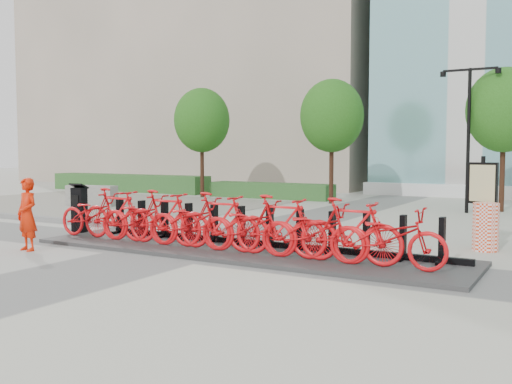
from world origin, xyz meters
The scene contains 26 objects.
ground centered at (0.00, 0.00, 0.00)m, with size 120.00×120.00×0.00m, color #B0B09B.
gravel_patch centered at (-10.00, 7.00, 0.01)m, with size 14.00×14.00×0.00m, color gray.
hedge_a centered at (-14.00, 13.50, 0.45)m, with size 10.00×1.40×0.90m, color #204820.
hedge_b centered at (-5.00, 13.20, 0.35)m, with size 6.00×1.20×0.70m, color #204820.
tree_0 centered at (-8.00, 12.00, 3.59)m, with size 2.60×2.60×5.10m.
tree_1 centered at (-1.50, 12.00, 3.59)m, with size 2.60×2.60×5.10m.
tree_2 centered at (5.00, 12.00, 3.59)m, with size 2.60×2.60×5.10m.
streetlamp centered at (4.00, 11.00, 3.13)m, with size 2.00×0.20×5.00m.
dock_pad centered at (1.30, 0.30, 0.04)m, with size 9.60×2.40×0.08m, color #363636.
dock_rail_posts centered at (1.36, 0.77, 0.51)m, with size 8.02×0.50×0.85m, color black, non-canonical shape.
bike_0 centered at (-2.60, -0.05, 0.62)m, with size 0.72×2.06×1.08m, color red.
bike_1 centered at (-1.88, -0.05, 0.68)m, with size 0.56×2.00×1.20m, color red.
bike_2 centered at (-1.16, -0.05, 0.62)m, with size 0.72×2.06×1.08m, color red.
bike_3 centered at (-0.44, -0.05, 0.68)m, with size 0.56×2.00×1.20m, color red.
bike_4 centered at (0.28, -0.05, 0.62)m, with size 0.72×2.06×1.08m, color red.
bike_5 centered at (1.00, -0.05, 0.68)m, with size 0.56×2.00×1.20m, color red.
bike_6 centered at (1.72, -0.05, 0.62)m, with size 0.72×2.06×1.08m, color red.
bike_7 centered at (2.44, -0.05, 0.68)m, with size 0.56×2.00×1.20m, color red.
bike_8 centered at (3.16, -0.05, 0.62)m, with size 0.72×2.06×1.08m, color red.
bike_9 centered at (3.88, -0.05, 0.68)m, with size 0.56×2.00×1.20m, color red.
bike_10 centered at (4.60, -0.05, 0.62)m, with size 0.72×2.06×1.08m, color red.
kiosk centered at (-3.58, 0.42, 0.68)m, with size 0.43×0.38×1.25m.
worker_red centered at (-2.77, -1.78, 0.78)m, with size 0.57×0.38×1.57m, color red.
construction_barrel centered at (5.74, 3.15, 0.52)m, with size 0.54×0.54×1.03m, color red.
jersey_barrier centered at (-9.33, 6.35, 0.40)m, with size 2.07×0.56×0.80m, color #9B9889.
map_sign centered at (5.59, 3.61, 1.34)m, with size 0.66×0.29×2.03m.
Camera 1 is at (7.55, -9.82, 2.11)m, focal length 40.00 mm.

